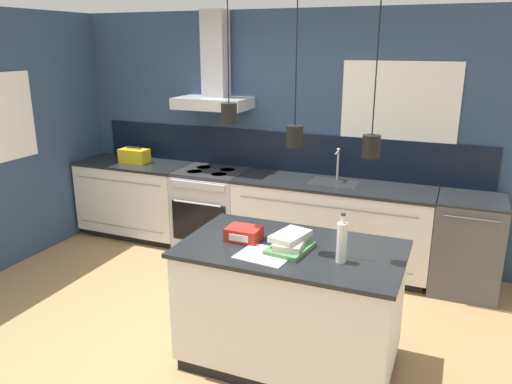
# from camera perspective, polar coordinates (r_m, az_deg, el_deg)

# --- Properties ---
(ground_plane) EXTENTS (16.00, 16.00, 0.00)m
(ground_plane) POSITION_cam_1_polar(r_m,az_deg,el_deg) (4.22, -7.41, -15.89)
(ground_plane) COLOR #A87F51
(ground_plane) RESTS_ON ground
(wall_back) EXTENTS (5.60, 2.17, 2.60)m
(wall_back) POSITION_cam_1_polar(r_m,az_deg,el_deg) (5.46, 2.26, 7.10)
(wall_back) COLOR navy
(wall_back) RESTS_ON ground_plane
(wall_left) EXTENTS (0.08, 3.80, 2.60)m
(wall_left) POSITION_cam_1_polar(r_m,az_deg,el_deg) (5.76, -25.84, 5.44)
(wall_left) COLOR navy
(wall_left) RESTS_ON ground_plane
(counter_run_left) EXTENTS (1.33, 0.64, 0.91)m
(counter_run_left) POSITION_cam_1_polar(r_m,az_deg,el_deg) (6.19, -13.54, -0.72)
(counter_run_left) COLOR black
(counter_run_left) RESTS_ON ground_plane
(counter_run_sink) EXTENTS (2.01, 0.64, 1.24)m
(counter_run_sink) POSITION_cam_1_polar(r_m,az_deg,el_deg) (5.20, 8.56, -3.77)
(counter_run_sink) COLOR black
(counter_run_sink) RESTS_ON ground_plane
(oven_range) EXTENTS (0.75, 0.66, 0.91)m
(oven_range) POSITION_cam_1_polar(r_m,az_deg,el_deg) (5.66, -5.05, -2.02)
(oven_range) COLOR #B5B5BA
(oven_range) RESTS_ON ground_plane
(dishwasher) EXTENTS (0.60, 0.65, 0.91)m
(dishwasher) POSITION_cam_1_polar(r_m,az_deg,el_deg) (5.08, 22.95, -5.56)
(dishwasher) COLOR #4C4C51
(dishwasher) RESTS_ON ground_plane
(kitchen_island) EXTENTS (1.53, 0.90, 0.91)m
(kitchen_island) POSITION_cam_1_polar(r_m,az_deg,el_deg) (3.68, 3.94, -12.75)
(kitchen_island) COLOR black
(kitchen_island) RESTS_ON ground_plane
(bottle_on_island) EXTENTS (0.07, 0.07, 0.33)m
(bottle_on_island) POSITION_cam_1_polar(r_m,az_deg,el_deg) (3.23, 9.79, -5.61)
(bottle_on_island) COLOR silver
(bottle_on_island) RESTS_ON kitchen_island
(book_stack) EXTENTS (0.29, 0.37, 0.11)m
(book_stack) POSITION_cam_1_polar(r_m,az_deg,el_deg) (3.41, 3.94, -5.81)
(book_stack) COLOR #4C7F4C
(book_stack) RESTS_ON kitchen_island
(red_supply_box) EXTENTS (0.24, 0.18, 0.10)m
(red_supply_box) POSITION_cam_1_polar(r_m,az_deg,el_deg) (3.57, -1.42, -4.80)
(red_supply_box) COLOR red
(red_supply_box) RESTS_ON kitchen_island
(paper_pile) EXTENTS (0.38, 0.33, 0.01)m
(paper_pile) POSITION_cam_1_polar(r_m,az_deg,el_deg) (3.34, 1.00, -7.21)
(paper_pile) COLOR silver
(paper_pile) RESTS_ON kitchen_island
(yellow_toolbox) EXTENTS (0.34, 0.18, 0.19)m
(yellow_toolbox) POSITION_cam_1_polar(r_m,az_deg,el_deg) (6.05, -13.74, 4.05)
(yellow_toolbox) COLOR gold
(yellow_toolbox) RESTS_ON counter_run_left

